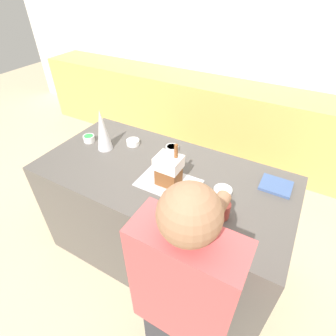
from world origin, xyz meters
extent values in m
plane|color=#C6B28E|center=(0.00, 0.00, 0.00)|extent=(12.00, 12.00, 0.00)
cube|color=white|center=(0.00, 2.18, 1.30)|extent=(8.00, 0.05, 2.60)
cube|color=tan|center=(0.00, 1.85, 0.48)|extent=(6.00, 0.60, 0.96)
cube|color=#514C47|center=(0.00, 0.00, 0.47)|extent=(1.87, 0.92, 0.93)
cube|color=silver|center=(0.10, -0.08, 0.93)|extent=(0.41, 0.28, 0.01)
cube|color=brown|center=(0.10, -0.08, 1.00)|extent=(0.15, 0.13, 0.13)
cube|color=white|center=(0.10, -0.08, 1.11)|extent=(0.17, 0.14, 0.09)
cylinder|color=brown|center=(0.14, -0.06, 1.20)|extent=(0.02, 0.02, 0.10)
cone|color=silver|center=(-0.56, 0.05, 1.10)|extent=(0.12, 0.12, 0.34)
cylinder|color=white|center=(-0.07, 0.29, 0.95)|extent=(0.10, 0.10, 0.04)
cylinder|color=red|center=(-0.07, 0.29, 0.96)|extent=(0.08, 0.08, 0.01)
cylinder|color=silver|center=(0.46, 0.00, 0.95)|extent=(0.12, 0.12, 0.04)
cylinder|color=red|center=(0.46, 0.00, 0.97)|extent=(0.10, 0.10, 0.01)
cylinder|color=white|center=(-0.40, 0.21, 0.95)|extent=(0.11, 0.11, 0.04)
cylinder|color=yellow|center=(-0.40, 0.21, 0.97)|extent=(0.09, 0.09, 0.01)
cylinder|color=silver|center=(-0.75, 0.06, 0.96)|extent=(0.10, 0.10, 0.05)
cylinder|color=green|center=(-0.75, 0.06, 0.98)|extent=(0.08, 0.08, 0.01)
cube|color=#3F598C|center=(0.75, 0.24, 0.94)|extent=(0.20, 0.18, 0.02)
cylinder|color=#B24238|center=(0.52, -0.19, 0.98)|extent=(0.09, 0.09, 0.10)
cube|color=#CC4C4C|center=(0.55, -0.75, 1.09)|extent=(0.42, 0.19, 0.62)
sphere|color=#996B4C|center=(0.55, -0.75, 1.51)|extent=(0.21, 0.21, 0.21)
cylinder|color=#996B4C|center=(0.55, -0.54, 1.23)|extent=(0.07, 0.42, 0.07)
camera|label=1|loc=(0.76, -1.27, 2.12)|focal=28.00mm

